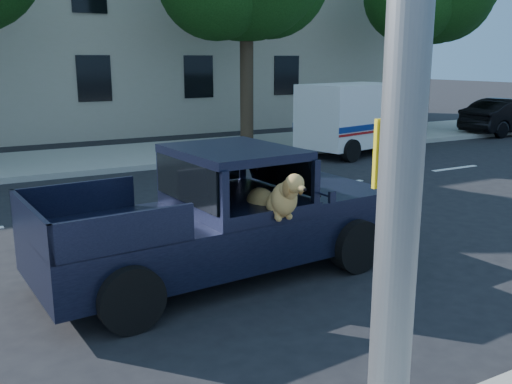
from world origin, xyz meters
TOP-DOWN VIEW (x-y plane):
  - ground at (0.00, 0.00)m, footprint 120.00×120.00m
  - far_sidewalk at (0.00, 9.20)m, footprint 60.00×4.00m
  - lane_stripes at (2.00, 3.40)m, footprint 21.60×0.14m
  - building_main at (3.00, 16.50)m, footprint 26.00×6.00m
  - pickup_truck at (-0.95, -0.48)m, footprint 4.94×2.57m
  - mail_truck at (7.26, 6.72)m, footprint 4.20×2.70m
  - parked_sedan at (15.46, 7.42)m, footprint 1.50×4.21m

SIDE VIEW (x-z plane):
  - ground at x=0.00m, z-range 0.00..0.00m
  - lane_stripes at x=2.00m, z-range 0.00..0.01m
  - far_sidewalk at x=0.00m, z-range 0.00..0.15m
  - pickup_truck at x=-0.95m, z-range -0.28..1.45m
  - parked_sedan at x=15.46m, z-range 0.00..1.39m
  - mail_truck at x=7.26m, z-range -0.13..2.01m
  - building_main at x=3.00m, z-range 0.00..9.00m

